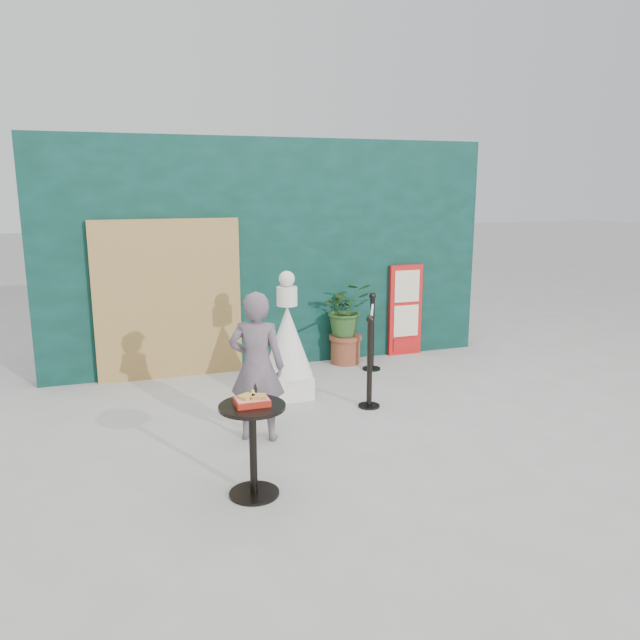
{
  "coord_description": "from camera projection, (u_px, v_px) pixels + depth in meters",
  "views": [
    {
      "loc": [
        -2.11,
        -4.91,
        2.41
      ],
      "look_at": [
        0.0,
        1.2,
        1.0
      ],
      "focal_mm": 35.0,
      "sensor_mm": 36.0,
      "label": 1
    }
  ],
  "objects": [
    {
      "name": "statue",
      "position": [
        288.0,
        346.0,
        7.12
      ],
      "size": [
        0.57,
        0.57,
        1.47
      ],
      "color": "white",
      "rests_on": "ground"
    },
    {
      "name": "back_wall",
      "position": [
        272.0,
        254.0,
        8.31
      ],
      "size": [
        6.0,
        0.3,
        3.0
      ],
      "primitive_type": "cube",
      "color": "black",
      "rests_on": "ground"
    },
    {
      "name": "stanchion_barrier",
      "position": [
        371.0,
        347.0,
        7.49
      ],
      "size": [
        0.84,
        1.54,
        1.03
      ],
      "color": "black",
      "rests_on": "ground"
    },
    {
      "name": "ground",
      "position": [
        363.0,
        453.0,
        5.72
      ],
      "size": [
        60.0,
        60.0,
        0.0
      ],
      "primitive_type": "plane",
      "color": "#ADAAA5",
      "rests_on": "ground"
    },
    {
      "name": "bamboo_fence",
      "position": [
        169.0,
        300.0,
        7.78
      ],
      "size": [
        1.8,
        0.08,
        2.0
      ],
      "primitive_type": "cube",
      "color": "tan",
      "rests_on": "ground"
    },
    {
      "name": "cafe_table",
      "position": [
        253.0,
        436.0,
        4.84
      ],
      "size": [
        0.52,
        0.52,
        0.75
      ],
      "color": "black",
      "rests_on": "ground"
    },
    {
      "name": "planter",
      "position": [
        346.0,
        316.0,
        8.47
      ],
      "size": [
        0.66,
        0.58,
        1.13
      ],
      "color": "brown",
      "rests_on": "ground"
    },
    {
      "name": "food_basket",
      "position": [
        252.0,
        400.0,
        4.78
      ],
      "size": [
        0.26,
        0.19,
        0.11
      ],
      "color": "red",
      "rests_on": "cafe_table"
    },
    {
      "name": "menu_board",
      "position": [
        405.0,
        310.0,
        8.92
      ],
      "size": [
        0.5,
        0.07,
        1.3
      ],
      "color": "red",
      "rests_on": "ground"
    },
    {
      "name": "woman",
      "position": [
        257.0,
        367.0,
        5.89
      ],
      "size": [
        0.62,
        0.53,
        1.45
      ],
      "primitive_type": "imported",
      "rotation": [
        0.0,
        0.0,
        2.72
      ],
      "color": "slate",
      "rests_on": "ground"
    }
  ]
}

